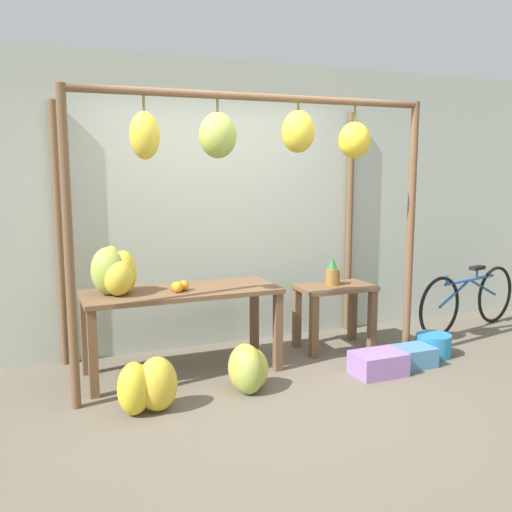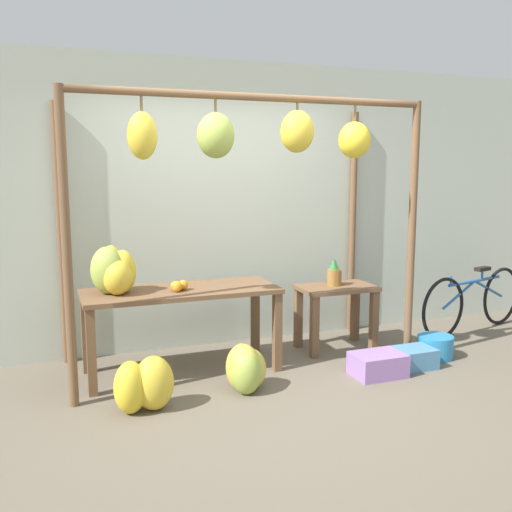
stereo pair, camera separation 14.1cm
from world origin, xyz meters
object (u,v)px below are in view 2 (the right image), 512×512
at_px(banana_pile_ground_right, 245,369).
at_px(blue_bucket, 435,347).
at_px(banana_pile_on_table, 114,272).
at_px(fruit_crate_purple, 412,358).
at_px(fruit_crate_white, 378,365).
at_px(orange_pile, 178,286).
at_px(parked_bicycle, 474,300).
at_px(banana_pile_ground_left, 144,385).
at_px(pineapple_cluster, 334,274).

relative_size(banana_pile_ground_right, blue_bucket, 1.20).
distance_m(banana_pile_on_table, fruit_crate_purple, 2.72).
bearing_deg(fruit_crate_purple, banana_pile_ground_right, 179.32).
relative_size(banana_pile_ground_right, fruit_crate_white, 0.91).
height_order(banana_pile_on_table, banana_pile_ground_right, banana_pile_on_table).
bearing_deg(fruit_crate_purple, fruit_crate_white, -170.55).
distance_m(orange_pile, blue_bucket, 2.48).
bearing_deg(fruit_crate_white, parked_bicycle, 24.82).
bearing_deg(fruit_crate_white, banana_pile_on_table, 160.95).
bearing_deg(banana_pile_ground_left, parked_bicycle, 12.22).
distance_m(pineapple_cluster, parked_bicycle, 1.75).
xyz_separation_m(pineapple_cluster, banana_pile_ground_left, (-2.01, -0.83, -0.54)).
height_order(banana_pile_ground_right, parked_bicycle, parked_bicycle).
relative_size(banana_pile_on_table, pineapple_cluster, 1.59).
distance_m(fruit_crate_white, blue_bucket, 0.80).
bearing_deg(banana_pile_ground_left, blue_bucket, 4.74).
xyz_separation_m(orange_pile, fruit_crate_white, (1.58, -0.63, -0.68)).
bearing_deg(parked_bicycle, pineapple_cluster, 179.07).
height_order(banana_pile_ground_left, blue_bucket, banana_pile_ground_left).
bearing_deg(orange_pile, banana_pile_on_table, 169.54).
distance_m(fruit_crate_white, fruit_crate_purple, 0.40).
xyz_separation_m(orange_pile, pineapple_cluster, (1.59, 0.19, -0.04)).
relative_size(blue_bucket, fruit_crate_purple, 0.84).
bearing_deg(parked_bicycle, fruit_crate_purple, -151.12).
bearing_deg(blue_bucket, banana_pile_on_table, 169.95).
height_order(orange_pile, fruit_crate_purple, orange_pile).
height_order(orange_pile, parked_bicycle, orange_pile).
bearing_deg(fruit_crate_white, fruit_crate_purple, 9.45).
bearing_deg(banana_pile_ground_right, blue_bucket, 3.89).
distance_m(orange_pile, banana_pile_ground_right, 0.90).
bearing_deg(pineapple_cluster, banana_pile_on_table, -177.44).
bearing_deg(banana_pile_on_table, banana_pile_ground_right, -34.81).
height_order(fruit_crate_white, fruit_crate_purple, fruit_crate_white).
bearing_deg(banana_pile_on_table, parked_bicycle, 1.00).
distance_m(banana_pile_ground_left, fruit_crate_purple, 2.40).
distance_m(banana_pile_on_table, fruit_crate_white, 2.37).
height_order(pineapple_cluster, blue_bucket, pineapple_cluster).
distance_m(banana_pile_ground_left, fruit_crate_white, 2.01).
bearing_deg(blue_bucket, pineapple_cluster, 141.61).
relative_size(banana_pile_ground_left, parked_bicycle, 0.30).
relative_size(banana_pile_ground_left, blue_bucket, 1.51).
relative_size(fruit_crate_white, blue_bucket, 1.33).
height_order(banana_pile_ground_left, parked_bicycle, parked_bicycle).
distance_m(orange_pile, fruit_crate_white, 1.84).
bearing_deg(blue_bucket, orange_pile, 170.04).
bearing_deg(parked_bicycle, banana_pile_ground_left, -167.78).
relative_size(pineapple_cluster, banana_pile_ground_right, 0.68).
height_order(banana_pile_on_table, banana_pile_ground_left, banana_pile_on_table).
height_order(orange_pile, blue_bucket, orange_pile).
bearing_deg(pineapple_cluster, orange_pile, -173.19).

